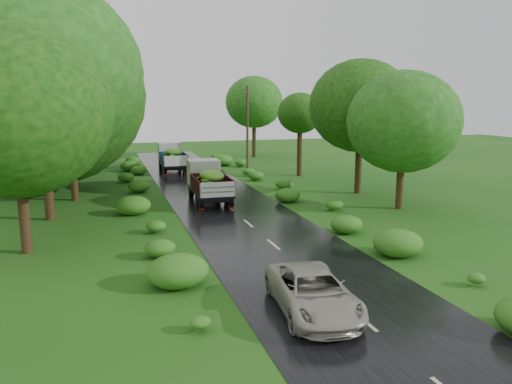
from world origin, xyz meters
name	(u,v)px	position (x,y,z in m)	size (l,w,h in m)	color
ground	(309,275)	(0.00, 0.00, 0.00)	(120.00, 120.00, 0.00)	#164D10
road	(266,239)	(0.00, 5.00, 0.01)	(6.50, 80.00, 0.02)	black
road_lines	(260,233)	(0.00, 6.00, 0.02)	(0.12, 69.60, 0.00)	#BFB78C
truck_near	(208,180)	(-0.78, 14.32, 1.38)	(2.21, 5.84, 2.43)	black
truck_far	(172,156)	(-1.18, 28.52, 1.38)	(2.15, 5.83, 2.44)	black
car	(313,292)	(-1.20, -3.07, 0.65)	(2.10, 4.56, 1.27)	#A29E90
utility_pole	(247,128)	(5.34, 26.70, 3.87)	(1.24, 0.61, 7.51)	#382616
trees_left	(55,94)	(-9.99, 22.08, 6.69)	(6.06, 33.81, 9.75)	black
trees_right	(320,110)	(9.33, 20.11, 5.55)	(4.08, 31.84, 7.66)	black
shrubs	(222,196)	(0.00, 14.00, 0.35)	(11.90, 44.00, 0.70)	#2D6918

